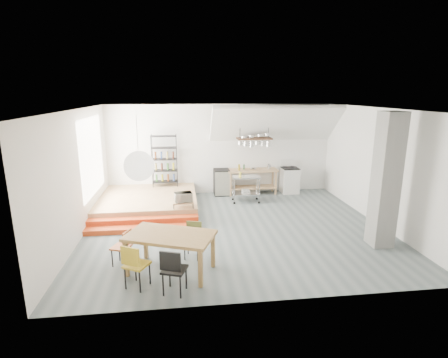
{
  "coord_description": "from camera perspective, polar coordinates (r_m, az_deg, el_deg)",
  "views": [
    {
      "loc": [
        -1.42,
        -8.85,
        3.62
      ],
      "look_at": [
        -0.22,
        0.8,
        1.18
      ],
      "focal_mm": 28.0,
      "sensor_mm": 36.0,
      "label": 1
    }
  ],
  "objects": [
    {
      "name": "wall_back",
      "position": [
        12.6,
        -0.53,
        4.85
      ],
      "size": [
        8.0,
        0.04,
        3.2
      ],
      "primitive_type": "cube",
      "color": "silver",
      "rests_on": "ground"
    },
    {
      "name": "rolling_cart",
      "position": [
        11.69,
        3.62,
        -1.06
      ],
      "size": [
        0.92,
        0.55,
        0.89
      ],
      "rotation": [
        0.0,
        0.0,
        -0.04
      ],
      "color": "silver",
      "rests_on": "ground"
    },
    {
      "name": "kitchen_counter",
      "position": [
        12.62,
        4.63,
        0.31
      ],
      "size": [
        1.8,
        0.6,
        0.91
      ],
      "color": "#A27D51",
      "rests_on": "ground"
    },
    {
      "name": "chair_red",
      "position": [
        7.82,
        -16.06,
        -10.24
      ],
      "size": [
        0.47,
        0.47,
        0.79
      ],
      "rotation": [
        0.0,
        0.0,
        -1.94
      ],
      "color": "#C0531B",
      "rests_on": "ground"
    },
    {
      "name": "floor",
      "position": [
        9.67,
        1.9,
        -7.92
      ],
      "size": [
        8.0,
        8.0,
        0.0
      ],
      "primitive_type": "plane",
      "color": "slate",
      "rests_on": "ground"
    },
    {
      "name": "platform",
      "position": [
        11.43,
        -12.21,
        -3.67
      ],
      "size": [
        3.0,
        3.0,
        0.4
      ],
      "primitive_type": "cube",
      "color": "#A27D51",
      "rests_on": "ground"
    },
    {
      "name": "ceiling",
      "position": [
        8.97,
        2.06,
        11.39
      ],
      "size": [
        8.0,
        7.0,
        0.02
      ],
      "primitive_type": "cube",
      "color": "white",
      "rests_on": "wall_back"
    },
    {
      "name": "window_pane",
      "position": [
        10.82,
        -20.71,
        3.48
      ],
      "size": [
        0.02,
        2.5,
        2.2
      ],
      "primitive_type": "cube",
      "color": "white",
      "rests_on": "wall_left"
    },
    {
      "name": "step_upper",
      "position": [
        9.94,
        -12.95,
        -6.83
      ],
      "size": [
        3.0,
        0.35,
        0.27
      ],
      "primitive_type": "cube",
      "color": "#BF3E16",
      "rests_on": "ground"
    },
    {
      "name": "slope_ceiling",
      "position": [
        12.23,
        8.3,
        8.91
      ],
      "size": [
        4.4,
        1.44,
        1.32
      ],
      "primitive_type": "cube",
      "rotation": [
        -0.73,
        0.0,
        0.0
      ],
      "color": "white",
      "rests_on": "wall_back"
    },
    {
      "name": "paper_lantern",
      "position": [
        7.06,
        -13.7,
        2.08
      ],
      "size": [
        0.6,
        0.6,
        0.6
      ],
      "primitive_type": "sphere",
      "color": "white",
      "rests_on": "ceiling"
    },
    {
      "name": "microwave_shelf",
      "position": [
        10.08,
        -6.65,
        -3.77
      ],
      "size": [
        0.6,
        0.4,
        0.16
      ],
      "color": "#A27D51",
      "rests_on": "platform"
    },
    {
      "name": "chair_olive",
      "position": [
        7.93,
        -5.05,
        -9.32
      ],
      "size": [
        0.45,
        0.45,
        0.8
      ],
      "rotation": [
        0.0,
        0.0,
        -0.29
      ],
      "color": "#626A32",
      "rests_on": "ground"
    },
    {
      "name": "dining_table",
      "position": [
        7.25,
        -8.78,
        -9.54
      ],
      "size": [
        1.98,
        1.56,
        0.82
      ],
      "rotation": [
        0.0,
        0.0,
        -0.39
      ],
      "color": "olive",
      "rests_on": "ground"
    },
    {
      "name": "pot_rack",
      "position": [
        12.16,
        5.1,
        6.25
      ],
      "size": [
        1.2,
        0.5,
        1.43
      ],
      "color": "#42281A",
      "rests_on": "ceiling"
    },
    {
      "name": "stove",
      "position": [
        13.02,
        10.66,
        -0.13
      ],
      "size": [
        0.6,
        0.6,
        1.18
      ],
      "color": "white",
      "rests_on": "ground"
    },
    {
      "name": "chair_black",
      "position": [
        6.55,
        -8.35,
        -14.15
      ],
      "size": [
        0.52,
        0.52,
        0.9
      ],
      "rotation": [
        0.0,
        0.0,
        2.8
      ],
      "color": "black",
      "rests_on": "ground"
    },
    {
      "name": "chair_mustard",
      "position": [
        6.87,
        -14.43,
        -13.11
      ],
      "size": [
        0.55,
        0.55,
        0.89
      ],
      "rotation": [
        0.0,
        0.0,
        2.64
      ],
      "color": "#B5961F",
      "rests_on": "ground"
    },
    {
      "name": "wire_shelving",
      "position": [
        12.28,
        -9.69,
        3.11
      ],
      "size": [
        0.88,
        0.38,
        1.8
      ],
      "color": "black",
      "rests_on": "platform"
    },
    {
      "name": "microwave",
      "position": [
        10.03,
        -6.68,
        -2.94
      ],
      "size": [
        0.54,
        0.41,
        0.27
      ],
      "primitive_type": "imported",
      "rotation": [
        0.0,
        0.0,
        0.18
      ],
      "color": "beige",
      "rests_on": "microwave_shelf"
    },
    {
      "name": "concrete_column",
      "position": [
        8.97,
        24.91,
        -0.27
      ],
      "size": [
        0.5,
        0.5,
        3.2
      ],
      "primitive_type": "cube",
      "color": "gray",
      "rests_on": "ground"
    },
    {
      "name": "wall_left",
      "position": [
        9.44,
        -22.77,
        0.6
      ],
      "size": [
        0.04,
        7.0,
        3.2
      ],
      "primitive_type": "cube",
      "color": "silver",
      "rests_on": "ground"
    },
    {
      "name": "bowl",
      "position": [
        12.51,
        4.79,
        1.64
      ],
      "size": [
        0.29,
        0.29,
        0.05
      ],
      "primitive_type": "imported",
      "rotation": [
        0.0,
        0.0,
        -0.42
      ],
      "color": "silver",
      "rests_on": "kitchen_counter"
    },
    {
      "name": "step_lower",
      "position": [
        9.64,
        -13.13,
        -7.93
      ],
      "size": [
        3.0,
        0.35,
        0.13
      ],
      "primitive_type": "cube",
      "color": "#BF3E16",
      "rests_on": "ground"
    },
    {
      "name": "wall_right",
      "position": [
        10.57,
        23.93,
        1.84
      ],
      "size": [
        0.04,
        7.0,
        3.2
      ],
      "primitive_type": "cube",
      "color": "silver",
      "rests_on": "ground"
    },
    {
      "name": "mini_fridge",
      "position": [
        12.54,
        -0.41,
        -0.5
      ],
      "size": [
        0.55,
        0.55,
        0.93
      ],
      "primitive_type": "cube",
      "color": "black",
      "rests_on": "ground"
    }
  ]
}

